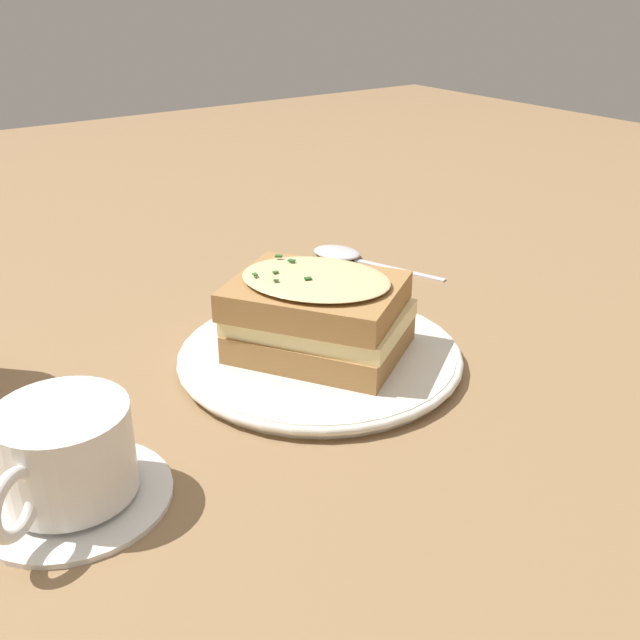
{
  "coord_description": "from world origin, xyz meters",
  "views": [
    {
      "loc": [
        -0.49,
        0.34,
        0.31
      ],
      "look_at": [
        -0.02,
        0.01,
        0.04
      ],
      "focal_mm": 42.0,
      "sensor_mm": 36.0,
      "label": 1
    }
  ],
  "objects_px": {
    "sandwich": "(318,314)",
    "spoon": "(344,254)",
    "teacup_with_saucer": "(66,461)",
    "dinner_plate": "(320,356)"
  },
  "relations": [
    {
      "from": "sandwich",
      "to": "dinner_plate",
      "type": "bearing_deg",
      "value": -132.72
    },
    {
      "from": "dinner_plate",
      "to": "sandwich",
      "type": "height_order",
      "value": "sandwich"
    },
    {
      "from": "teacup_with_saucer",
      "to": "spoon",
      "type": "bearing_deg",
      "value": 171.45
    },
    {
      "from": "teacup_with_saucer",
      "to": "spoon",
      "type": "distance_m",
      "value": 0.48
    },
    {
      "from": "sandwich",
      "to": "teacup_with_saucer",
      "type": "distance_m",
      "value": 0.24
    },
    {
      "from": "sandwich",
      "to": "teacup_with_saucer",
      "type": "xyz_separation_m",
      "value": [
        -0.06,
        0.24,
        -0.02
      ]
    },
    {
      "from": "teacup_with_saucer",
      "to": "spoon",
      "type": "relative_size",
      "value": 0.76
    },
    {
      "from": "teacup_with_saucer",
      "to": "dinner_plate",
      "type": "bearing_deg",
      "value": 153.62
    },
    {
      "from": "sandwich",
      "to": "spoon",
      "type": "bearing_deg",
      "value": -42.01
    },
    {
      "from": "teacup_with_saucer",
      "to": "spoon",
      "type": "xyz_separation_m",
      "value": [
        0.25,
        -0.41,
        -0.03
      ]
    }
  ]
}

